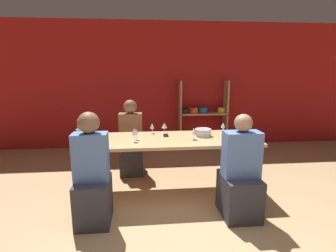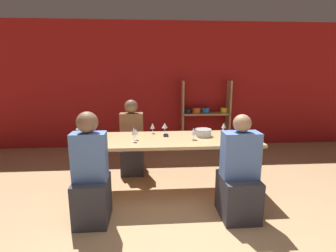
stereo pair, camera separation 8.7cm
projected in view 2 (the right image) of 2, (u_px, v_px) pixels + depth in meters
wall_back_red at (166, 86)px, 5.73m from camera, size 8.80×0.06×2.70m
shelf_unit at (205, 125)px, 5.77m from camera, size 1.06×0.30×1.46m
dining_table at (169, 145)px, 3.59m from camera, size 2.41×0.85×0.77m
mixing_bowl at (203, 132)px, 3.68m from camera, size 0.23×0.23×0.10m
wine_bottle_green at (79, 135)px, 3.26m from camera, size 0.07×0.07×0.32m
wine_glass_red_a at (136, 132)px, 3.46m from camera, size 0.07×0.07×0.15m
wine_glass_empty_a at (223, 132)px, 3.41m from camera, size 0.08×0.08×0.18m
wine_glass_white_a at (224, 126)px, 3.84m from camera, size 0.07×0.07×0.16m
wine_glass_red_b at (194, 131)px, 3.48m from camera, size 0.08×0.08×0.16m
wine_glass_white_b at (153, 126)px, 3.83m from camera, size 0.06×0.06×0.15m
wine_glass_white_c at (134, 132)px, 3.37m from camera, size 0.07×0.07×0.19m
wine_glass_red_c at (165, 126)px, 3.81m from camera, size 0.08×0.08×0.16m
wine_glass_red_d at (86, 133)px, 3.37m from camera, size 0.07×0.07×0.16m
cell_phone at (166, 135)px, 3.70m from camera, size 0.07×0.15×0.01m
person_near_a at (91, 181)px, 2.89m from camera, size 0.37×0.46×1.26m
person_far_a at (132, 146)px, 4.31m from camera, size 0.37×0.46×1.22m
person_near_b at (239, 181)px, 2.99m from camera, size 0.41×0.51×1.21m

